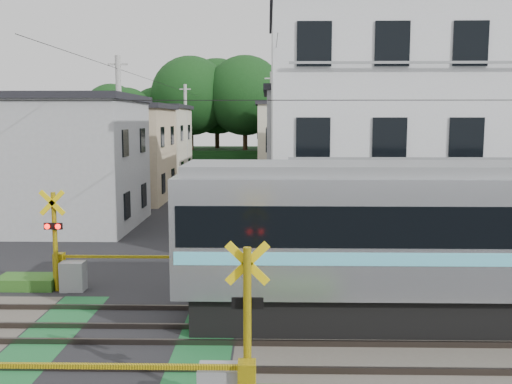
{
  "coord_description": "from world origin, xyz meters",
  "views": [
    {
      "loc": [
        3.34,
        -12.95,
        5.12
      ],
      "look_at": [
        2.97,
        5.0,
        2.84
      ],
      "focal_mm": 40.0,
      "sensor_mm": 36.0,
      "label": 1
    }
  ],
  "objects_px": {
    "pedestrian": "(224,173)",
    "apartment_block": "(400,132)",
    "crossing_signal_far": "(71,267)",
    "crossing_signal_near": "(223,378)"
  },
  "relations": [
    {
      "from": "pedestrian",
      "to": "apartment_block",
      "type": "bearing_deg",
      "value": 134.58
    },
    {
      "from": "crossing_signal_far",
      "to": "apartment_block",
      "type": "height_order",
      "value": "apartment_block"
    },
    {
      "from": "crossing_signal_far",
      "to": "pedestrian",
      "type": "height_order",
      "value": "crossing_signal_far"
    },
    {
      "from": "crossing_signal_near",
      "to": "pedestrian",
      "type": "height_order",
      "value": "crossing_signal_near"
    },
    {
      "from": "crossing_signal_near",
      "to": "apartment_block",
      "type": "xyz_separation_m",
      "value": [
        5.91,
        13.15,
        3.94
      ]
    },
    {
      "from": "crossing_signal_far",
      "to": "pedestrian",
      "type": "bearing_deg",
      "value": 85.06
    },
    {
      "from": "crossing_signal_near",
      "to": "apartment_block",
      "type": "distance_m",
      "value": 14.95
    },
    {
      "from": "crossing_signal_near",
      "to": "crossing_signal_far",
      "type": "height_order",
      "value": "same"
    },
    {
      "from": "crossing_signal_near",
      "to": "pedestrian",
      "type": "relative_size",
      "value": 2.62
    },
    {
      "from": "crossing_signal_far",
      "to": "pedestrian",
      "type": "xyz_separation_m",
      "value": [
        2.44,
        28.22,
        0.19
      ]
    }
  ]
}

